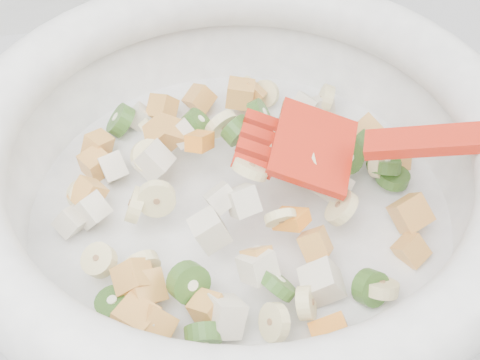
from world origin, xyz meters
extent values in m
cylinder|color=white|center=(-0.12, 1.45, 0.91)|extent=(0.33, 0.33, 0.02)
torus|color=white|center=(-0.12, 1.45, 0.99)|extent=(0.40, 0.40, 0.04)
cylinder|color=beige|center=(-0.05, 1.47, 0.94)|extent=(0.03, 0.03, 0.03)
cylinder|color=beige|center=(-0.10, 1.40, 0.96)|extent=(0.03, 0.02, 0.03)
cylinder|color=beige|center=(-0.07, 1.44, 0.96)|extent=(0.02, 0.03, 0.03)
cylinder|color=beige|center=(-0.11, 1.44, 0.97)|extent=(0.03, 0.03, 0.03)
cylinder|color=beige|center=(-0.09, 1.35, 0.93)|extent=(0.02, 0.03, 0.03)
cylinder|color=beige|center=(-0.01, 1.46, 0.94)|extent=(0.03, 0.03, 0.03)
cylinder|color=beige|center=(-0.20, 1.39, 0.94)|extent=(0.03, 0.02, 0.04)
cylinder|color=beige|center=(-0.03, 1.54, 0.94)|extent=(0.02, 0.03, 0.03)
cylinder|color=beige|center=(-0.04, 1.35, 0.93)|extent=(0.03, 0.03, 0.02)
cylinder|color=beige|center=(-0.08, 1.46, 0.96)|extent=(0.03, 0.02, 0.03)
cylinder|color=beige|center=(-0.18, 1.52, 0.94)|extent=(0.02, 0.03, 0.03)
cylinder|color=beige|center=(-0.05, 1.41, 0.94)|extent=(0.03, 0.04, 0.03)
cylinder|color=beige|center=(-0.12, 1.34, 0.94)|extent=(0.02, 0.03, 0.03)
cylinder|color=beige|center=(-0.18, 1.43, 0.95)|extent=(0.03, 0.02, 0.03)
cylinder|color=beige|center=(-0.13, 1.51, 0.95)|extent=(0.04, 0.02, 0.04)
cylinder|color=beige|center=(-0.18, 1.48, 0.95)|extent=(0.04, 0.03, 0.03)
cylinder|color=beige|center=(-0.23, 1.46, 0.94)|extent=(0.03, 0.03, 0.03)
cylinder|color=beige|center=(-0.08, 1.56, 0.93)|extent=(0.03, 0.03, 0.03)
cylinder|color=beige|center=(-0.22, 1.40, 0.94)|extent=(0.03, 0.03, 0.02)
cylinder|color=beige|center=(-0.20, 1.44, 0.95)|extent=(0.02, 0.03, 0.03)
cylinder|color=beige|center=(-0.10, 1.57, 0.93)|extent=(0.03, 0.03, 0.03)
cylinder|color=beige|center=(-0.09, 1.49, 0.95)|extent=(0.03, 0.03, 0.04)
cube|color=gold|center=(-0.22, 1.52, 0.93)|extent=(0.03, 0.03, 0.03)
cube|color=gold|center=(-0.17, 1.55, 0.93)|extent=(0.03, 0.03, 0.03)
cube|color=gold|center=(-0.16, 1.35, 0.93)|extent=(0.03, 0.03, 0.02)
cube|color=gold|center=(-0.01, 1.38, 0.92)|extent=(0.03, 0.03, 0.03)
cube|color=gold|center=(0.00, 1.41, 0.94)|extent=(0.03, 0.04, 0.03)
cube|color=gold|center=(-0.20, 1.38, 0.93)|extent=(0.03, 0.04, 0.04)
cube|color=gold|center=(-0.20, 1.38, 0.94)|extent=(0.03, 0.03, 0.03)
cube|color=gold|center=(-0.19, 1.35, 0.93)|extent=(0.04, 0.03, 0.04)
cube|color=gold|center=(-0.17, 1.51, 0.95)|extent=(0.03, 0.03, 0.03)
cube|color=gold|center=(-0.14, 1.56, 0.93)|extent=(0.03, 0.03, 0.03)
cube|color=gold|center=(-0.06, 1.49, 0.94)|extent=(0.03, 0.02, 0.03)
cube|color=gold|center=(-0.09, 1.55, 0.94)|extent=(0.03, 0.03, 0.03)
cube|color=gold|center=(0.00, 1.50, 0.93)|extent=(0.03, 0.03, 0.03)
cube|color=gold|center=(-0.12, 1.37, 0.95)|extent=(0.02, 0.03, 0.03)
cube|color=gold|center=(-0.10, 1.55, 0.94)|extent=(0.03, 0.03, 0.02)
cube|color=gold|center=(-0.23, 1.50, 0.93)|extent=(0.03, 0.03, 0.02)
cube|color=gold|center=(0.01, 1.47, 0.93)|extent=(0.02, 0.03, 0.03)
cube|color=gold|center=(-0.08, 1.38, 0.94)|extent=(0.03, 0.03, 0.03)
cube|color=gold|center=(-0.23, 1.46, 0.94)|extent=(0.03, 0.03, 0.03)
cube|color=gold|center=(-0.20, 1.35, 0.93)|extent=(0.04, 0.03, 0.03)
cylinder|color=#5EAF3A|center=(-0.01, 1.45, 0.94)|extent=(0.03, 0.03, 0.03)
cylinder|color=#5EAF3A|center=(-0.09, 1.52, 0.95)|extent=(0.02, 0.03, 0.03)
cylinder|color=#5EAF3A|center=(-0.16, 1.34, 0.93)|extent=(0.03, 0.02, 0.03)
cylinder|color=#5EAF3A|center=(-0.04, 1.46, 0.94)|extent=(0.04, 0.03, 0.03)
cylinder|color=#5EAF3A|center=(-0.11, 1.36, 0.94)|extent=(0.03, 0.03, 0.03)
cylinder|color=#5EAF3A|center=(-0.02, 1.48, 0.94)|extent=(0.03, 0.03, 0.03)
cylinder|color=#5EAF3A|center=(-0.14, 1.52, 0.94)|extent=(0.03, 0.03, 0.03)
cylinder|color=#5EAF3A|center=(-0.17, 1.37, 0.94)|extent=(0.04, 0.03, 0.04)
cylinder|color=#5EAF3A|center=(-0.05, 1.49, 0.95)|extent=(0.03, 0.02, 0.03)
cylinder|color=#5EAF3A|center=(0.00, 1.45, 0.93)|extent=(0.03, 0.03, 0.01)
cylinder|color=#5EAF3A|center=(-0.01, 1.46, 0.93)|extent=(0.03, 0.03, 0.02)
cylinder|color=#5EAF3A|center=(-0.20, 1.54, 0.93)|extent=(0.03, 0.04, 0.04)
cylinder|color=#5EAF3A|center=(-0.22, 1.37, 0.93)|extent=(0.03, 0.03, 0.02)
cylinder|color=#5EAF3A|center=(-0.05, 1.35, 0.93)|extent=(0.03, 0.03, 0.03)
cylinder|color=#5EAF3A|center=(-0.12, 1.49, 0.95)|extent=(0.03, 0.03, 0.03)
cube|color=white|center=(-0.19, 1.55, 0.93)|extent=(0.02, 0.02, 0.03)
cube|color=white|center=(-0.18, 1.48, 0.95)|extent=(0.03, 0.03, 0.03)
cube|color=white|center=(-0.08, 1.36, 0.93)|extent=(0.03, 0.02, 0.03)
cube|color=white|center=(-0.15, 1.40, 0.95)|extent=(0.03, 0.03, 0.03)
cube|color=white|center=(-0.05, 1.43, 0.95)|extent=(0.03, 0.03, 0.03)
cube|color=white|center=(-0.23, 1.45, 0.94)|extent=(0.03, 0.03, 0.03)
cube|color=white|center=(-0.14, 1.42, 0.96)|extent=(0.02, 0.03, 0.03)
cube|color=white|center=(-0.12, 1.41, 0.96)|extent=(0.02, 0.03, 0.03)
cube|color=white|center=(-0.12, 1.37, 0.95)|extent=(0.03, 0.03, 0.03)
cube|color=white|center=(-0.24, 1.44, 0.93)|extent=(0.03, 0.03, 0.03)
cube|color=white|center=(-0.05, 1.53, 0.94)|extent=(0.03, 0.03, 0.03)
cube|color=white|center=(-0.16, 1.51, 0.94)|extent=(0.02, 0.03, 0.03)
cube|color=white|center=(-0.21, 1.49, 0.93)|extent=(0.02, 0.03, 0.03)
cube|color=white|center=(-0.15, 1.35, 0.93)|extent=(0.03, 0.03, 0.04)
cube|color=white|center=(-0.04, 1.53, 0.93)|extent=(0.03, 0.03, 0.03)
cube|color=white|center=(-0.20, 1.35, 0.93)|extent=(0.02, 0.03, 0.02)
cube|color=orange|center=(-0.08, 1.33, 0.93)|extent=(0.03, 0.02, 0.02)
cube|color=orange|center=(-0.14, 1.48, 0.96)|extent=(0.02, 0.03, 0.02)
cube|color=orange|center=(-0.09, 1.40, 0.95)|extent=(0.03, 0.03, 0.02)
cube|color=red|center=(-0.07, 1.45, 0.97)|extent=(0.08, 0.08, 0.03)
cube|color=red|center=(-0.10, 1.49, 0.97)|extent=(0.03, 0.02, 0.01)
cube|color=red|center=(-0.10, 1.47, 0.97)|extent=(0.03, 0.02, 0.01)
cube|color=red|center=(-0.11, 1.46, 0.97)|extent=(0.03, 0.02, 0.01)
cube|color=red|center=(-0.11, 1.44, 0.97)|extent=(0.03, 0.02, 0.01)
camera|label=1|loc=(-0.17, 1.12, 1.30)|focal=50.00mm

